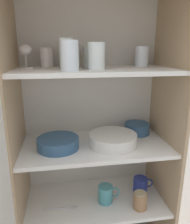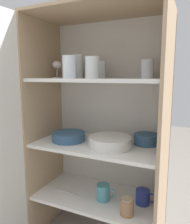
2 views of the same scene
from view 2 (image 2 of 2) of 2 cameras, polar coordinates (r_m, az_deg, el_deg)
cupboard_back_panel at (r=1.55m, az=3.82°, el=-4.30°), size 0.82×0.02×1.45m
cupboard_side_left at (r=1.56m, az=-12.86°, el=-4.40°), size 0.02×0.44×1.45m
cupboard_side_right at (r=1.26m, az=17.66°, el=-7.91°), size 0.02×0.44×1.45m
cupboard_top_panel at (r=1.37m, az=0.75°, el=24.91°), size 0.82×0.44×0.02m
shelf_board_lower at (r=1.53m, az=0.65°, el=-21.27°), size 0.78×0.40×0.02m
shelf_board_middle at (r=1.38m, az=0.68°, el=-8.66°), size 0.78×0.40×0.02m
shelf_board_upper at (r=1.32m, az=0.71°, el=8.34°), size 0.78×0.40×0.02m
tumbler_glass_0 at (r=1.37m, az=-4.72°, el=11.73°), size 0.07×0.07×0.14m
tumbler_glass_1 at (r=1.26m, az=-0.74°, el=11.53°), size 0.08×0.08×0.12m
tumbler_glass_2 at (r=1.32m, az=13.54°, el=10.83°), size 0.07×0.07×0.11m
tumbler_glass_3 at (r=1.49m, az=-0.46°, el=10.97°), size 0.08×0.08×0.11m
tumbler_glass_4 at (r=1.28m, az=-6.73°, el=11.57°), size 0.08×0.08×0.13m
tumbler_glass_5 at (r=1.38m, az=1.18°, el=10.95°), size 0.08×0.08×0.10m
tumbler_glass_6 at (r=1.55m, az=-5.47°, el=10.66°), size 0.07×0.07×0.10m
wine_glass_0 at (r=1.54m, az=-9.91°, el=11.69°), size 0.07×0.07×0.12m
plate_stack_white at (r=1.31m, az=3.89°, el=-7.76°), size 0.26×0.26×0.06m
mixing_bowl_large at (r=1.44m, az=-6.89°, el=-6.25°), size 0.22×0.22×0.06m
serving_bowl_small at (r=1.39m, az=13.14°, el=-6.79°), size 0.15×0.15×0.07m
coffee_mug_primary at (r=1.45m, az=2.24°, el=-20.26°), size 0.13×0.08×0.10m
coffee_mug_extra_1 at (r=1.45m, az=12.45°, el=-20.82°), size 0.13×0.09×0.09m
storage_jar at (r=1.34m, az=8.36°, el=-23.31°), size 0.08×0.08×0.10m
serving_spoon at (r=1.55m, az=-6.91°, el=-20.15°), size 0.19×0.03×0.01m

